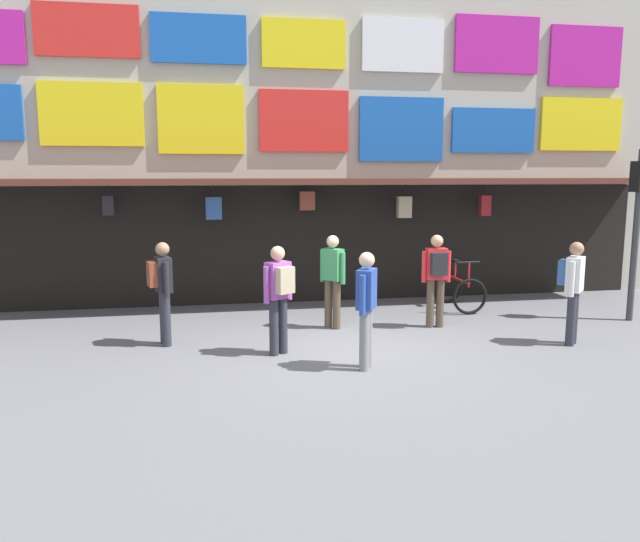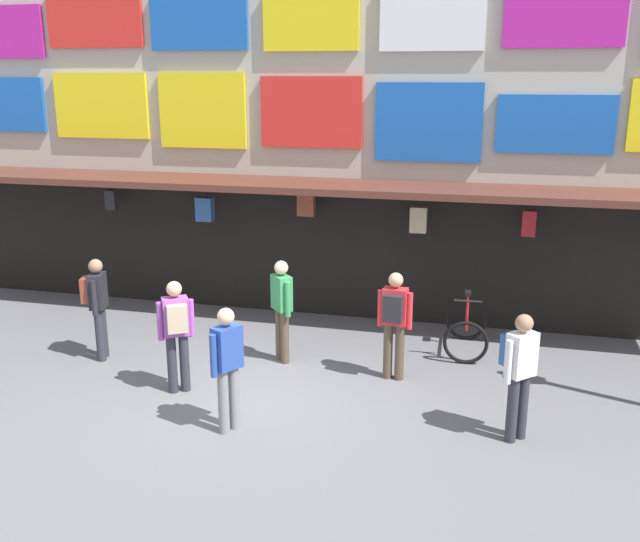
% 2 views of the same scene
% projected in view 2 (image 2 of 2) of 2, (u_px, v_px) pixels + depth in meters
% --- Properties ---
extents(ground_plane, '(80.00, 80.00, 0.00)m').
position_uv_depth(ground_plane, '(241.00, 401.00, 10.02)').
color(ground_plane, slate).
extents(shopfront, '(18.00, 2.60, 8.00)m').
position_uv_depth(shopfront, '(319.00, 104.00, 13.23)').
color(shopfront, '#B2AD9E').
rests_on(shopfront, ground).
extents(bicycle_parked, '(0.76, 1.19, 1.05)m').
position_uv_depth(bicycle_parked, '(466.00, 329.00, 11.73)').
color(bicycle_parked, black).
rests_on(bicycle_parked, ground).
extents(pedestrian_in_green, '(0.41, 0.41, 1.68)m').
position_uv_depth(pedestrian_in_green, '(282.00, 305.00, 11.19)').
color(pedestrian_in_green, brown).
rests_on(pedestrian_in_green, ground).
extents(pedestrian_in_black, '(0.37, 0.48, 1.68)m').
position_uv_depth(pedestrian_in_black, '(227.00, 363.00, 8.95)').
color(pedestrian_in_black, gray).
rests_on(pedestrian_in_black, ground).
extents(pedestrian_in_blue, '(0.47, 0.47, 1.68)m').
position_uv_depth(pedestrian_in_blue, '(519.00, 367.00, 8.73)').
color(pedestrian_in_blue, '#2D2D38').
rests_on(pedestrian_in_blue, ground).
extents(pedestrian_in_white, '(0.48, 0.47, 1.68)m').
position_uv_depth(pedestrian_in_white, '(176.00, 329.00, 10.06)').
color(pedestrian_in_white, '#2D2D38').
rests_on(pedestrian_in_white, ground).
extents(pedestrian_in_purple, '(0.53, 0.37, 1.68)m').
position_uv_depth(pedestrian_in_purple, '(394.00, 318.00, 10.49)').
color(pedestrian_in_purple, brown).
rests_on(pedestrian_in_purple, ground).
extents(pedestrian_in_yellow, '(0.42, 0.51, 1.68)m').
position_uv_depth(pedestrian_in_yellow, '(97.00, 301.00, 11.28)').
color(pedestrian_in_yellow, '#2D2D38').
rests_on(pedestrian_in_yellow, ground).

